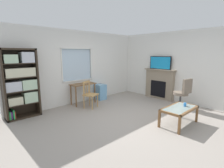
{
  "coord_description": "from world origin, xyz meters",
  "views": [
    {
      "loc": [
        -3.37,
        -2.84,
        1.82
      ],
      "look_at": [
        -0.11,
        0.62,
        0.93
      ],
      "focal_mm": 26.81,
      "sensor_mm": 36.0,
      "label": 1
    }
  ],
  "objects_px": {
    "desk_under_window": "(83,87)",
    "office_chair": "(183,92)",
    "plastic_drawer_unit": "(100,92)",
    "sippy_cup": "(185,105)",
    "tv": "(160,63)",
    "bookshelf": "(21,82)",
    "coffee_table": "(179,110)",
    "fireplace": "(159,84)",
    "wooden_chair": "(90,94)"
  },
  "relations": [
    {
      "from": "wooden_chair",
      "to": "office_chair",
      "type": "relative_size",
      "value": 0.9
    },
    {
      "from": "wooden_chair",
      "to": "plastic_drawer_unit",
      "type": "xyz_separation_m",
      "value": [
        0.91,
        0.57,
        -0.17
      ]
    },
    {
      "from": "wooden_chair",
      "to": "coffee_table",
      "type": "relative_size",
      "value": 0.84
    },
    {
      "from": "fireplace",
      "to": "coffee_table",
      "type": "xyz_separation_m",
      "value": [
        -1.84,
        -1.7,
        -0.21
      ]
    },
    {
      "from": "bookshelf",
      "to": "wooden_chair",
      "type": "height_order",
      "value": "bookshelf"
    },
    {
      "from": "wooden_chair",
      "to": "sippy_cup",
      "type": "xyz_separation_m",
      "value": [
        1.07,
        -2.71,
        0.03
      ]
    },
    {
      "from": "wooden_chair",
      "to": "fireplace",
      "type": "bearing_deg",
      "value": -19.86
    },
    {
      "from": "office_chair",
      "to": "sippy_cup",
      "type": "height_order",
      "value": "office_chair"
    },
    {
      "from": "sippy_cup",
      "to": "desk_under_window",
      "type": "bearing_deg",
      "value": 107.01
    },
    {
      "from": "plastic_drawer_unit",
      "to": "fireplace",
      "type": "bearing_deg",
      "value": -40.76
    },
    {
      "from": "wooden_chair",
      "to": "office_chair",
      "type": "height_order",
      "value": "office_chair"
    },
    {
      "from": "desk_under_window",
      "to": "sippy_cup",
      "type": "relative_size",
      "value": 9.97
    },
    {
      "from": "fireplace",
      "to": "sippy_cup",
      "type": "relative_size",
      "value": 14.19
    },
    {
      "from": "bookshelf",
      "to": "fireplace",
      "type": "distance_m",
      "value": 4.87
    },
    {
      "from": "desk_under_window",
      "to": "tv",
      "type": "bearing_deg",
      "value": -29.84
    },
    {
      "from": "office_chair",
      "to": "coffee_table",
      "type": "bearing_deg",
      "value": -159.02
    },
    {
      "from": "fireplace",
      "to": "tv",
      "type": "bearing_deg",
      "value": 180.0
    },
    {
      "from": "office_chair",
      "to": "coffee_table",
      "type": "height_order",
      "value": "office_chair"
    },
    {
      "from": "tv",
      "to": "office_chair",
      "type": "distance_m",
      "value": 1.54
    },
    {
      "from": "plastic_drawer_unit",
      "to": "sippy_cup",
      "type": "distance_m",
      "value": 3.29
    },
    {
      "from": "tv",
      "to": "sippy_cup",
      "type": "height_order",
      "value": "tv"
    },
    {
      "from": "wooden_chair",
      "to": "fireplace",
      "type": "xyz_separation_m",
      "value": [
        2.7,
        -0.98,
        0.13
      ]
    },
    {
      "from": "bookshelf",
      "to": "wooden_chair",
      "type": "relative_size",
      "value": 2.16
    },
    {
      "from": "desk_under_window",
      "to": "office_chair",
      "type": "height_order",
      "value": "office_chair"
    },
    {
      "from": "tv",
      "to": "office_chair",
      "type": "bearing_deg",
      "value": -111.21
    },
    {
      "from": "bookshelf",
      "to": "plastic_drawer_unit",
      "type": "relative_size",
      "value": 3.26
    },
    {
      "from": "bookshelf",
      "to": "tv",
      "type": "relative_size",
      "value": 2.17
    },
    {
      "from": "plastic_drawer_unit",
      "to": "coffee_table",
      "type": "bearing_deg",
      "value": -90.96
    },
    {
      "from": "tv",
      "to": "sippy_cup",
      "type": "distance_m",
      "value": 2.55
    },
    {
      "from": "bookshelf",
      "to": "office_chair",
      "type": "height_order",
      "value": "bookshelf"
    },
    {
      "from": "bookshelf",
      "to": "tv",
      "type": "distance_m",
      "value": 4.85
    },
    {
      "from": "desk_under_window",
      "to": "tv",
      "type": "relative_size",
      "value": 1.0
    },
    {
      "from": "desk_under_window",
      "to": "bookshelf",
      "type": "bearing_deg",
      "value": 176.89
    },
    {
      "from": "desk_under_window",
      "to": "sippy_cup",
      "type": "bearing_deg",
      "value": -72.99
    },
    {
      "from": "coffee_table",
      "to": "sippy_cup",
      "type": "relative_size",
      "value": 11.87
    },
    {
      "from": "fireplace",
      "to": "tv",
      "type": "relative_size",
      "value": 1.42
    },
    {
      "from": "office_chair",
      "to": "bookshelf",
      "type": "bearing_deg",
      "value": 146.01
    },
    {
      "from": "plastic_drawer_unit",
      "to": "coffee_table",
      "type": "relative_size",
      "value": 0.56
    },
    {
      "from": "wooden_chair",
      "to": "tv",
      "type": "xyz_separation_m",
      "value": [
        2.68,
        -0.98,
        0.97
      ]
    },
    {
      "from": "tv",
      "to": "coffee_table",
      "type": "bearing_deg",
      "value": -137.09
    },
    {
      "from": "fireplace",
      "to": "bookshelf",
      "type": "bearing_deg",
      "value": 160.76
    },
    {
      "from": "tv",
      "to": "coffee_table",
      "type": "height_order",
      "value": "tv"
    },
    {
      "from": "desk_under_window",
      "to": "fireplace",
      "type": "height_order",
      "value": "fireplace"
    },
    {
      "from": "wooden_chair",
      "to": "tv",
      "type": "relative_size",
      "value": 1.0
    },
    {
      "from": "desk_under_window",
      "to": "coffee_table",
      "type": "xyz_separation_m",
      "value": [
        0.78,
        -3.19,
        -0.22
      ]
    },
    {
      "from": "office_chair",
      "to": "sippy_cup",
      "type": "bearing_deg",
      "value": -153.89
    },
    {
      "from": "bookshelf",
      "to": "plastic_drawer_unit",
      "type": "bearing_deg",
      "value": -1.16
    },
    {
      "from": "bookshelf",
      "to": "tv",
      "type": "height_order",
      "value": "bookshelf"
    },
    {
      "from": "bookshelf",
      "to": "coffee_table",
      "type": "height_order",
      "value": "bookshelf"
    },
    {
      "from": "office_chair",
      "to": "plastic_drawer_unit",
      "type": "bearing_deg",
      "value": 115.88
    }
  ]
}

